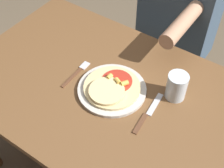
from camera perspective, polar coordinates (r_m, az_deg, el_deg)
dining_table at (r=1.35m, az=-0.64°, el=-3.98°), size 1.26×0.79×0.72m
plate at (r=1.26m, az=0.00°, el=-1.00°), size 0.28×0.28×0.01m
pizza at (r=1.25m, az=-0.13°, el=-0.64°), size 0.23×0.23×0.04m
fork at (r=1.34m, az=-6.38°, el=2.11°), size 0.03×0.18×0.00m
knife at (r=1.20m, az=6.57°, el=-5.39°), size 0.03×0.22×0.00m
drinking_glass at (r=1.23m, az=11.73°, el=-0.42°), size 0.08×0.08×0.11m
person_diner at (r=1.74m, az=11.99°, el=11.63°), size 0.39×0.52×1.16m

